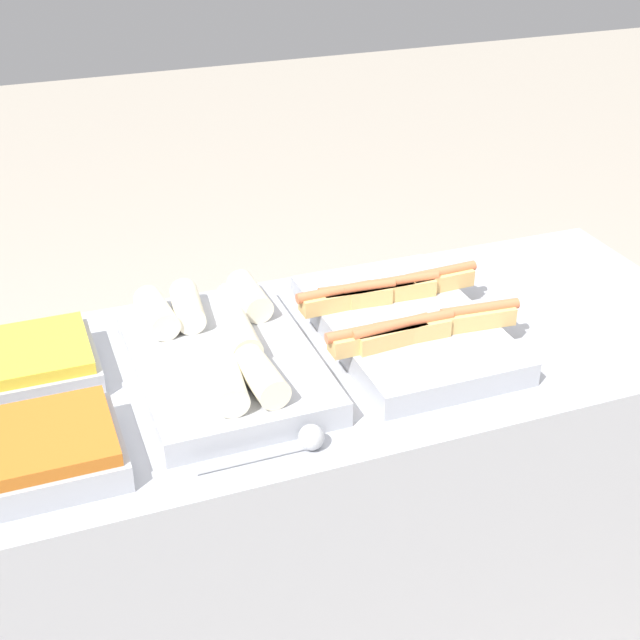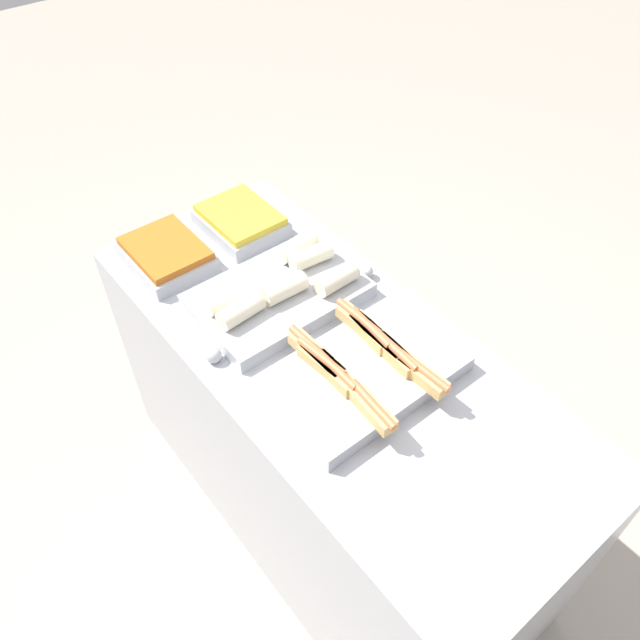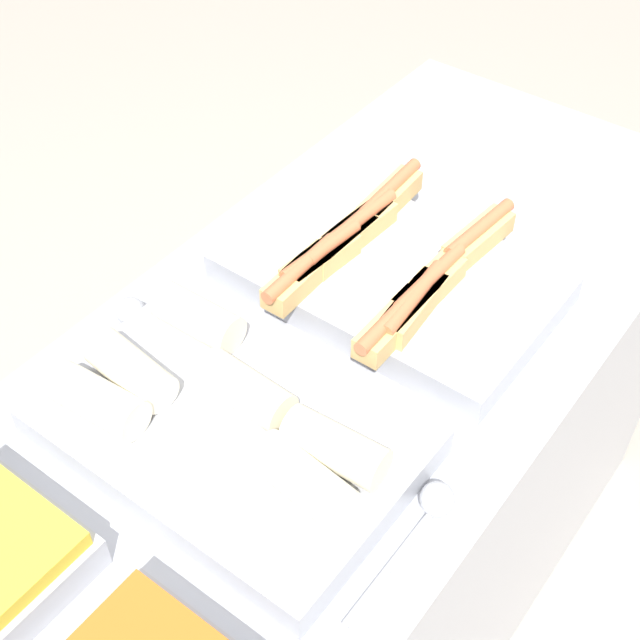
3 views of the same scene
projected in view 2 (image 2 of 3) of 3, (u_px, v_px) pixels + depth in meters
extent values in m
plane|color=#ADA393|center=(327.00, 506.00, 2.43)|extent=(12.00, 12.00, 0.00)
cube|color=#A8AAB2|center=(328.00, 440.00, 2.09)|extent=(1.63, 0.69, 0.92)
cube|color=#A8AAB2|center=(364.00, 374.00, 1.67)|extent=(0.32, 0.51, 0.05)
cube|color=tan|center=(359.00, 322.00, 1.74)|extent=(0.15, 0.05, 0.04)
cylinder|color=#D66B42|center=(359.00, 317.00, 1.73)|extent=(0.17, 0.03, 0.02)
cube|color=tan|center=(373.00, 409.00, 1.53)|extent=(0.15, 0.06, 0.04)
cylinder|color=#D66B42|center=(373.00, 404.00, 1.52)|extent=(0.17, 0.04, 0.02)
cube|color=tan|center=(383.00, 344.00, 1.68)|extent=(0.15, 0.05, 0.04)
cylinder|color=#D66B42|center=(383.00, 338.00, 1.67)|extent=(0.17, 0.02, 0.02)
cube|color=tan|center=(311.00, 350.00, 1.67)|extent=(0.15, 0.05, 0.04)
cylinder|color=#D66B42|center=(311.00, 345.00, 1.65)|extent=(0.17, 0.02, 0.02)
cube|color=tan|center=(370.00, 332.00, 1.71)|extent=(0.15, 0.06, 0.04)
cylinder|color=#D66B42|center=(371.00, 327.00, 1.70)|extent=(0.17, 0.04, 0.02)
cube|color=tan|center=(335.00, 373.00, 1.61)|extent=(0.15, 0.05, 0.04)
cylinder|color=#D66B42|center=(335.00, 368.00, 1.60)|extent=(0.17, 0.02, 0.02)
cube|color=tan|center=(395.00, 355.00, 1.66)|extent=(0.15, 0.05, 0.04)
cylinder|color=#D66B42|center=(396.00, 350.00, 1.64)|extent=(0.17, 0.03, 0.02)
cube|color=tan|center=(321.00, 362.00, 1.64)|extent=(0.15, 0.06, 0.04)
cylinder|color=#D66B42|center=(321.00, 357.00, 1.62)|extent=(0.17, 0.04, 0.02)
cube|color=tan|center=(423.00, 376.00, 1.61)|extent=(0.15, 0.05, 0.04)
cylinder|color=#D66B42|center=(424.00, 371.00, 1.59)|extent=(0.17, 0.03, 0.02)
cube|color=#A8AAB2|center=(278.00, 296.00, 1.88)|extent=(0.34, 0.50, 0.05)
cylinder|color=beige|center=(285.00, 288.00, 1.82)|extent=(0.06, 0.14, 0.06)
cylinder|color=beige|center=(229.00, 298.00, 1.79)|extent=(0.07, 0.14, 0.06)
cylinder|color=beige|center=(297.00, 247.00, 1.95)|extent=(0.07, 0.14, 0.06)
cylinder|color=beige|center=(311.00, 256.00, 1.92)|extent=(0.07, 0.14, 0.06)
cylinder|color=beige|center=(337.00, 279.00, 1.85)|extent=(0.06, 0.14, 0.06)
cylinder|color=beige|center=(241.00, 311.00, 1.75)|extent=(0.07, 0.14, 0.06)
cube|color=#A8AAB2|center=(167.00, 257.00, 2.00)|extent=(0.29, 0.23, 0.05)
cube|color=#B7601E|center=(165.00, 248.00, 1.98)|extent=(0.26, 0.21, 0.02)
cube|color=#A8AAB2|center=(241.00, 223.00, 2.13)|extent=(0.29, 0.23, 0.05)
cube|color=gold|center=(240.00, 214.00, 2.10)|extent=(0.26, 0.21, 0.02)
cylinder|color=#B2B5BA|center=(195.00, 339.00, 1.78)|extent=(0.20, 0.01, 0.01)
sphere|color=#B2B5BA|center=(213.00, 355.00, 1.71)|extent=(0.05, 0.05, 0.05)
cylinder|color=#B2B5BA|center=(344.00, 259.00, 2.03)|extent=(0.21, 0.02, 0.01)
sphere|color=#B2B5BA|center=(366.00, 272.00, 1.95)|extent=(0.05, 0.05, 0.05)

